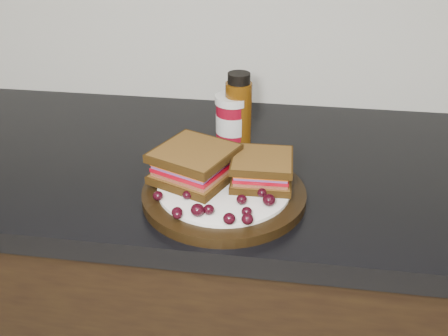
% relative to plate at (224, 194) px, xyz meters
% --- Properties ---
extents(base_cabinets, '(3.96, 0.58, 0.86)m').
position_rel_plate_xyz_m(base_cabinets, '(-0.05, 0.15, -0.48)').
color(base_cabinets, black).
rests_on(base_cabinets, ground_plane).
extents(countertop, '(3.98, 0.60, 0.04)m').
position_rel_plate_xyz_m(countertop, '(-0.05, 0.15, -0.03)').
color(countertop, black).
rests_on(countertop, base_cabinets).
extents(plate, '(0.28, 0.28, 0.02)m').
position_rel_plate_xyz_m(plate, '(0.00, 0.00, 0.00)').
color(plate, black).
rests_on(plate, countertop).
extents(sandwich_left, '(0.16, 0.16, 0.06)m').
position_rel_plate_xyz_m(sandwich_left, '(-0.05, 0.02, 0.04)').
color(sandwich_left, brown).
rests_on(sandwich_left, plate).
extents(sandwich_right, '(0.11, 0.11, 0.05)m').
position_rel_plate_xyz_m(sandwich_right, '(0.06, 0.03, 0.04)').
color(sandwich_right, brown).
rests_on(sandwich_right, plate).
extents(grape_0, '(0.02, 0.02, 0.02)m').
position_rel_plate_xyz_m(grape_0, '(-0.10, -0.06, 0.02)').
color(grape_0, black).
rests_on(grape_0, plate).
extents(grape_1, '(0.02, 0.02, 0.01)m').
position_rel_plate_xyz_m(grape_1, '(-0.05, -0.05, 0.02)').
color(grape_1, black).
rests_on(grape_1, plate).
extents(grape_2, '(0.02, 0.02, 0.02)m').
position_rel_plate_xyz_m(grape_2, '(-0.06, -0.10, 0.02)').
color(grape_2, black).
rests_on(grape_2, plate).
extents(grape_3, '(0.02, 0.02, 0.01)m').
position_rel_plate_xyz_m(grape_3, '(-0.06, -0.10, 0.02)').
color(grape_3, black).
rests_on(grape_3, plate).
extents(grape_4, '(0.02, 0.02, 0.02)m').
position_rel_plate_xyz_m(grape_4, '(-0.03, -0.09, 0.03)').
color(grape_4, black).
rests_on(grape_4, plate).
extents(grape_5, '(0.02, 0.02, 0.02)m').
position_rel_plate_xyz_m(grape_5, '(-0.01, -0.08, 0.02)').
color(grape_5, black).
rests_on(grape_5, plate).
extents(grape_6, '(0.02, 0.02, 0.02)m').
position_rel_plate_xyz_m(grape_6, '(0.02, -0.11, 0.02)').
color(grape_6, black).
rests_on(grape_6, plate).
extents(grape_7, '(0.02, 0.02, 0.02)m').
position_rel_plate_xyz_m(grape_7, '(0.05, -0.10, 0.02)').
color(grape_7, black).
rests_on(grape_7, plate).
extents(grape_8, '(0.02, 0.02, 0.02)m').
position_rel_plate_xyz_m(grape_8, '(0.05, -0.08, 0.02)').
color(grape_8, black).
rests_on(grape_8, plate).
extents(grape_9, '(0.02, 0.02, 0.02)m').
position_rel_plate_xyz_m(grape_9, '(0.04, -0.05, 0.02)').
color(grape_9, black).
rests_on(grape_9, plate).
extents(grape_10, '(0.02, 0.02, 0.02)m').
position_rel_plate_xyz_m(grape_10, '(0.08, -0.05, 0.02)').
color(grape_10, black).
rests_on(grape_10, plate).
extents(grape_11, '(0.02, 0.02, 0.02)m').
position_rel_plate_xyz_m(grape_11, '(0.07, -0.02, 0.02)').
color(grape_11, black).
rests_on(grape_11, plate).
extents(grape_12, '(0.02, 0.02, 0.02)m').
position_rel_plate_xyz_m(grape_12, '(0.08, -0.01, 0.02)').
color(grape_12, black).
rests_on(grape_12, plate).
extents(grape_13, '(0.02, 0.02, 0.02)m').
position_rel_plate_xyz_m(grape_13, '(0.09, 0.02, 0.02)').
color(grape_13, black).
rests_on(grape_13, plate).
extents(grape_14, '(0.02, 0.02, 0.01)m').
position_rel_plate_xyz_m(grape_14, '(0.07, 0.04, 0.02)').
color(grape_14, black).
rests_on(grape_14, plate).
extents(grape_15, '(0.02, 0.02, 0.02)m').
position_rel_plate_xyz_m(grape_15, '(0.05, 0.04, 0.02)').
color(grape_15, black).
rests_on(grape_15, plate).
extents(grape_16, '(0.02, 0.02, 0.02)m').
position_rel_plate_xyz_m(grape_16, '(-0.06, 0.04, 0.02)').
color(grape_16, black).
rests_on(grape_16, plate).
extents(grape_17, '(0.02, 0.02, 0.02)m').
position_rel_plate_xyz_m(grape_17, '(-0.06, 0.03, 0.02)').
color(grape_17, black).
rests_on(grape_17, plate).
extents(grape_18, '(0.02, 0.02, 0.02)m').
position_rel_plate_xyz_m(grape_18, '(-0.09, 0.02, 0.02)').
color(grape_18, black).
rests_on(grape_18, plate).
extents(grape_19, '(0.02, 0.02, 0.02)m').
position_rel_plate_xyz_m(grape_19, '(-0.09, 0.00, 0.02)').
color(grape_19, black).
rests_on(grape_19, plate).
extents(grape_20, '(0.02, 0.02, 0.02)m').
position_rel_plate_xyz_m(grape_20, '(-0.06, -0.02, 0.02)').
color(grape_20, black).
rests_on(grape_20, plate).
extents(grape_21, '(0.02, 0.02, 0.01)m').
position_rel_plate_xyz_m(grape_21, '(-0.05, 0.02, 0.02)').
color(grape_21, black).
rests_on(grape_21, plate).
extents(grape_22, '(0.02, 0.02, 0.02)m').
position_rel_plate_xyz_m(grape_22, '(-0.06, 0.02, 0.02)').
color(grape_22, black).
rests_on(grape_22, plate).
extents(grape_23, '(0.02, 0.02, 0.02)m').
position_rel_plate_xyz_m(grape_23, '(-0.09, 0.00, 0.02)').
color(grape_23, black).
rests_on(grape_23, plate).
extents(condiment_jar, '(0.09, 0.09, 0.10)m').
position_rel_plate_xyz_m(condiment_jar, '(-0.02, 0.22, 0.04)').
color(condiment_jar, maroon).
rests_on(condiment_jar, countertop).
extents(oil_bottle, '(0.06, 0.06, 0.15)m').
position_rel_plate_xyz_m(oil_bottle, '(-0.00, 0.22, 0.07)').
color(oil_bottle, '#522D08').
rests_on(oil_bottle, countertop).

